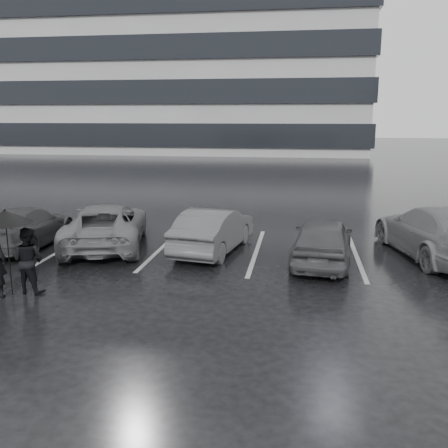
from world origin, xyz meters
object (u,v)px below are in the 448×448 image
car_west_c (25,227)px  car_east (436,232)px  pedestrian_right (28,260)px  car_west_a (213,230)px  car_main (323,240)px  car_west_b (106,225)px

car_west_c → car_east: 11.78m
car_west_c → pedestrian_right: size_ratio=2.80×
car_west_a → pedestrian_right: size_ratio=2.60×
pedestrian_right → car_west_c: bearing=-51.0°
car_west_a → car_west_c: size_ratio=0.93×
car_main → pedestrian_right: pedestrian_right is taller
car_main → car_west_c: car_main is taller
car_west_c → car_west_a: bearing=-179.7°
car_main → car_west_a: (-3.04, 0.73, 0.00)m
car_main → pedestrian_right: (-6.45, -3.24, 0.11)m
car_west_a → car_west_b: bearing=8.8°
car_west_a → car_east: (6.13, 0.33, 0.08)m
car_west_a → car_west_b: 3.22m
car_west_a → car_west_c: 5.64m
car_west_b → car_east: bearing=167.7°
pedestrian_right → car_west_b: bearing=-84.9°
car_west_b → pedestrian_right: bearing=73.1°
car_west_b → car_main: bearing=158.9°
car_east → car_west_a: bearing=-9.4°
car_west_a → car_west_c: car_west_a is taller
car_east → pedestrian_right: bearing=11.8°
car_west_c → pedestrian_right: pedestrian_right is taller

